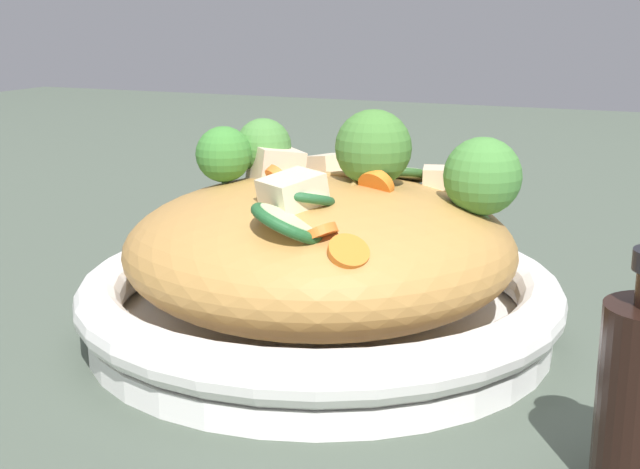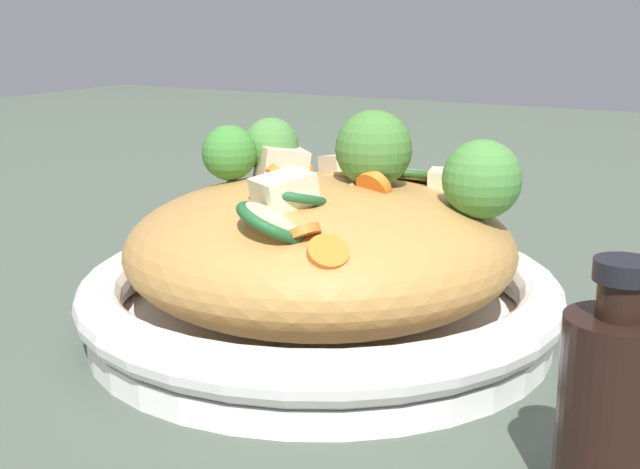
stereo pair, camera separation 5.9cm
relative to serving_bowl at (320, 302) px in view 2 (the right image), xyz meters
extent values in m
plane|color=#485346|center=(0.00, 0.00, -0.02)|extent=(3.00, 3.00, 0.00)
cylinder|color=white|center=(0.00, 0.00, -0.02)|extent=(0.31, 0.31, 0.02)
torus|color=white|center=(0.00, 0.00, 0.01)|extent=(0.33, 0.33, 0.03)
ellipsoid|color=#B38141|center=(0.00, 0.00, 0.04)|extent=(0.26, 0.26, 0.09)
torus|color=#AE8649|center=(0.00, 0.00, 0.08)|extent=(0.07, 0.07, 0.02)
torus|color=#BB8845|center=(0.05, 0.01, 0.06)|extent=(0.07, 0.07, 0.02)
cone|color=#9CB879|center=(0.03, 0.02, 0.08)|extent=(0.03, 0.03, 0.01)
sphere|color=#467D34|center=(0.03, 0.02, 0.11)|extent=(0.06, 0.06, 0.05)
cone|color=#98C173|center=(0.10, 0.03, 0.06)|extent=(0.02, 0.02, 0.02)
sphere|color=#47863A|center=(0.10, 0.03, 0.09)|extent=(0.06, 0.06, 0.05)
cone|color=#9FBE6E|center=(-0.06, 0.03, 0.08)|extent=(0.02, 0.02, 0.02)
sphere|color=#4A833C|center=(-0.06, 0.03, 0.10)|extent=(0.05, 0.05, 0.04)
cone|color=#A1BB72|center=(-0.07, 0.00, 0.07)|extent=(0.02, 0.02, 0.02)
sphere|color=#3E8233|center=(-0.07, 0.00, 0.10)|extent=(0.05, 0.05, 0.04)
cylinder|color=orange|center=(0.06, -0.09, 0.07)|extent=(0.03, 0.03, 0.02)
cylinder|color=orange|center=(-0.02, -0.01, 0.08)|extent=(0.03, 0.03, 0.02)
cylinder|color=orange|center=(-0.05, 0.06, 0.08)|extent=(0.03, 0.03, 0.03)
cylinder|color=orange|center=(0.04, 0.00, 0.08)|extent=(0.03, 0.02, 0.02)
cylinder|color=orange|center=(0.04, -0.09, 0.07)|extent=(0.03, 0.03, 0.01)
cylinder|color=beige|center=(0.02, -0.08, 0.08)|extent=(0.05, 0.05, 0.02)
torus|color=#21592B|center=(0.02, -0.08, 0.08)|extent=(0.06, 0.06, 0.03)
cylinder|color=beige|center=(0.01, -0.05, 0.08)|extent=(0.04, 0.04, 0.02)
torus|color=#22562E|center=(0.01, -0.05, 0.08)|extent=(0.05, 0.05, 0.02)
cylinder|color=beige|center=(0.03, 0.07, 0.08)|extent=(0.05, 0.05, 0.02)
torus|color=#2A5022|center=(0.03, 0.07, 0.08)|extent=(0.06, 0.06, 0.02)
cube|color=beige|center=(0.06, 0.07, 0.08)|extent=(0.02, 0.03, 0.02)
cube|color=beige|center=(-0.03, 0.09, 0.07)|extent=(0.04, 0.04, 0.03)
cube|color=beige|center=(0.01, -0.05, 0.08)|extent=(0.05, 0.05, 0.03)
cube|color=beige|center=(-0.04, 0.02, 0.09)|extent=(0.05, 0.05, 0.03)
cylinder|color=black|center=(0.22, -0.13, 0.02)|extent=(0.05, 0.05, 0.09)
cylinder|color=black|center=(0.22, -0.13, 0.07)|extent=(0.02, 0.02, 0.02)
cylinder|color=black|center=(0.22, -0.13, 0.09)|extent=(0.03, 0.03, 0.01)
camera|label=1|loc=(0.23, -0.53, 0.19)|focal=49.85mm
camera|label=2|loc=(0.28, -0.50, 0.19)|focal=49.85mm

